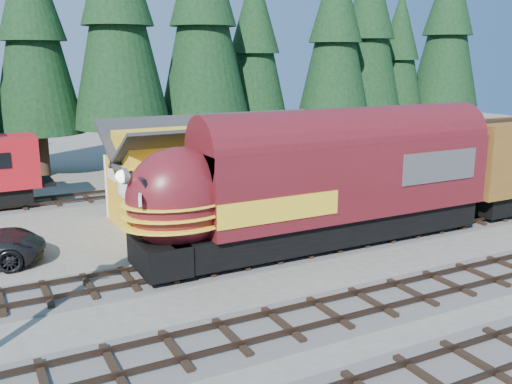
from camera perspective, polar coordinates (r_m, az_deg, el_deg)
name	(u,v)px	position (r m, az deg, el deg)	size (l,w,h in m)	color
ground	(351,283)	(22.31, 9.49, -8.94)	(120.00, 120.00, 0.00)	#6B665B
track_siding	(460,221)	(31.58, 19.69, -2.76)	(68.00, 3.20, 0.33)	#4C4947
track_spur	(20,206)	(35.43, -22.56, -1.31)	(32.00, 3.20, 0.33)	#4C4947
depot	(232,163)	(30.17, -2.38, 2.96)	(12.80, 7.00, 5.30)	gold
conifer_backdrop	(235,31)	(45.93, -2.16, 15.76)	(79.13, 23.39, 17.03)	black
locomotive	(312,190)	(25.01, 5.59, 0.22)	(17.44, 3.47, 4.74)	black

